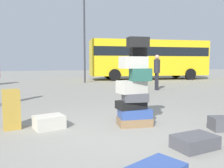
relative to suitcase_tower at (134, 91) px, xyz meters
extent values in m
plane|color=gray|center=(-0.29, -0.43, -0.73)|extent=(80.00, 80.00, 0.00)
cube|color=olive|center=(0.02, 0.02, -0.64)|extent=(0.75, 0.54, 0.17)
cube|color=#334F99|center=(0.02, 0.02, -0.47)|extent=(0.71, 0.51, 0.19)
cube|color=black|center=(-0.05, 0.05, -0.29)|extent=(0.59, 0.39, 0.17)
cube|color=#4C4C51|center=(-0.01, -0.05, -0.12)|extent=(0.55, 0.40, 0.17)
cube|color=beige|center=(-0.06, 0.02, 0.09)|extent=(0.59, 0.41, 0.26)
cube|color=#26594C|center=(0.08, -0.10, 0.35)|extent=(0.44, 0.32, 0.25)
cube|color=beige|center=(-0.04, -0.02, 0.59)|extent=(0.52, 0.34, 0.24)
cube|color=black|center=(0.15, 0.13, 0.80)|extent=(0.35, 0.25, 0.18)
cube|color=black|center=(0.02, -0.09, 0.99)|extent=(0.45, 0.33, 0.20)
cube|color=#B28C33|center=(-2.38, 0.72, -0.34)|extent=(0.35, 0.37, 0.79)
cube|color=#4C4C51|center=(0.29, -1.48, -0.63)|extent=(0.69, 0.49, 0.20)
cube|color=beige|center=(-1.68, 0.46, -0.60)|extent=(0.65, 0.54, 0.26)
cylinder|color=black|center=(4.01, 5.47, -0.31)|extent=(0.12, 0.12, 0.84)
cylinder|color=black|center=(3.95, 5.26, -0.31)|extent=(0.12, 0.12, 0.84)
cylinder|color=#26262D|center=(3.98, 5.37, 0.45)|extent=(0.30, 0.30, 0.67)
sphere|color=tan|center=(3.98, 5.37, 0.89)|extent=(0.22, 0.22, 0.22)
cube|color=yellow|center=(7.58, 12.27, 1.02)|extent=(9.87, 4.19, 2.80)
cube|color=black|center=(7.58, 12.27, 1.51)|extent=(9.68, 4.18, 0.70)
cylinder|color=black|center=(10.86, 12.94, -0.28)|extent=(0.93, 0.41, 0.90)
cylinder|color=black|center=(10.41, 10.48, -0.28)|extent=(0.93, 0.41, 0.90)
cylinder|color=black|center=(4.74, 14.07, -0.28)|extent=(0.93, 0.41, 0.90)
cylinder|color=black|center=(4.29, 11.61, -0.28)|extent=(0.93, 0.41, 0.90)
cylinder|color=#333338|center=(1.80, 10.90, 2.28)|extent=(0.12, 0.12, 6.02)
camera|label=1|loc=(-2.14, -4.16, 0.57)|focal=36.32mm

